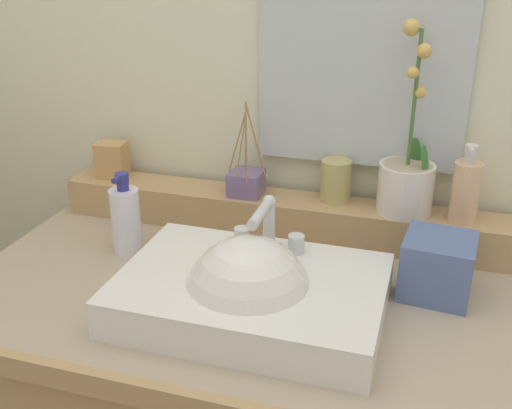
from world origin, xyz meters
The scene contains 11 objects.
wall_back centered at (0.00, 0.43, 1.28)m, with size 2.71×0.20×2.56m, color beige.
back_ledge centered at (0.00, 0.26, 0.88)m, with size 1.10×0.11×0.09m, color tan.
sink_basin centered at (0.01, -0.09, 0.88)m, with size 0.48×0.33×0.26m.
potted_plant centered at (0.25, 0.26, 1.00)m, with size 0.12×0.12×0.40m.
soap_dispenser centered at (0.38, 0.25, 1.00)m, with size 0.06×0.06×0.17m.
tumbler_cup centered at (0.10, 0.28, 0.97)m, with size 0.07×0.07×0.10m, color tan.
reed_diffuser centered at (-0.10, 0.25, 0.96)m, with size 0.10×0.08×0.22m.
trinket_box centered at (-0.46, 0.27, 0.97)m, with size 0.07×0.06×0.09m, color tan.
lotion_bottle centered at (-0.32, 0.06, 0.92)m, with size 0.06×0.07×0.18m.
tissue_box centered at (0.34, 0.09, 0.90)m, with size 0.13×0.13×0.12m, color #51689D.
mirror centered at (0.14, 0.32, 1.29)m, with size 0.45×0.02×0.56m, color silver.
Camera 1 is at (0.30, -0.99, 1.47)m, focal length 42.79 mm.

